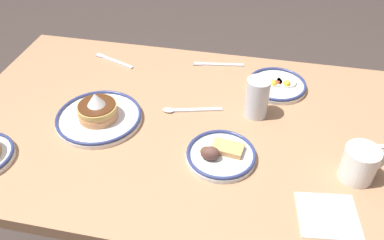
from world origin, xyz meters
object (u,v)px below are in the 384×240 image
object	(u,v)px
fork_far	(218,64)
plate_near_main	(277,85)
tea_spoon	(184,110)
fork_near	(114,61)
butter_knife	(384,147)
plate_far_companion	(219,154)
coffee_mug	(360,163)
plate_center_pancakes	(98,115)
drinking_glass	(257,99)
paper_napkin	(328,216)

from	to	relation	value
fork_far	plate_near_main	bearing A→B (deg)	155.00
plate_near_main	tea_spoon	world-z (taller)	plate_near_main
fork_far	fork_near	bearing A→B (deg)	8.07
tea_spoon	butter_knife	bearing A→B (deg)	175.66
plate_near_main	fork_far	world-z (taller)	plate_near_main
plate_far_companion	fork_near	world-z (taller)	plate_far_companion
coffee_mug	fork_near	xyz separation A→B (m)	(0.87, -0.44, -0.05)
plate_center_pancakes	drinking_glass	distance (m)	0.51
fork_far	butter_knife	world-z (taller)	same
fork_near	butter_knife	world-z (taller)	same
coffee_mug	drinking_glass	bearing A→B (deg)	-36.64
fork_far	tea_spoon	bearing A→B (deg)	77.83
plate_center_pancakes	butter_knife	distance (m)	0.89
paper_napkin	plate_near_main	bearing A→B (deg)	-74.19
plate_far_companion	tea_spoon	distance (m)	0.25
plate_near_main	butter_knife	bearing A→B (deg)	143.24
plate_center_pancakes	tea_spoon	bearing A→B (deg)	-157.91
plate_near_main	plate_center_pancakes	bearing A→B (deg)	28.78
plate_center_pancakes	paper_napkin	xyz separation A→B (m)	(-0.71, 0.24, -0.02)
coffee_mug	plate_far_companion	bearing A→B (deg)	1.16
fork_near	fork_far	xyz separation A→B (m)	(-0.41, -0.06, -0.00)
butter_knife	fork_far	bearing A→B (deg)	-32.29
fork_far	butter_knife	distance (m)	0.67
fork_far	coffee_mug	bearing A→B (deg)	133.23
plate_far_companion	fork_near	distance (m)	0.66
plate_far_companion	paper_napkin	distance (m)	0.34
drinking_glass	plate_far_companion	bearing A→B (deg)	69.59
plate_near_main	butter_knife	distance (m)	0.42
fork_near	tea_spoon	bearing A→B (deg)	143.75
plate_near_main	plate_far_companion	distance (m)	0.42
fork_far	plate_far_companion	bearing A→B (deg)	99.41
plate_near_main	drinking_glass	xyz separation A→B (m)	(0.06, 0.17, 0.05)
paper_napkin	fork_far	world-z (taller)	fork_far
paper_napkin	fork_near	xyz separation A→B (m)	(0.79, -0.59, 0.00)
paper_napkin	butter_knife	world-z (taller)	butter_knife
plate_near_main	drinking_glass	world-z (taller)	drinking_glass
plate_far_companion	drinking_glass	xyz separation A→B (m)	(-0.09, -0.23, 0.04)
butter_knife	plate_center_pancakes	bearing A→B (deg)	3.68
coffee_mug	plate_near_main	bearing A→B (deg)	-58.77
fork_near	fork_far	distance (m)	0.41
coffee_mug	paper_napkin	world-z (taller)	coffee_mug
plate_center_pancakes	plate_far_companion	distance (m)	0.42
plate_near_main	drinking_glass	bearing A→B (deg)	69.61
paper_napkin	fork_near	bearing A→B (deg)	-36.79
drinking_glass	paper_napkin	world-z (taller)	drinking_glass
fork_near	fork_far	bearing A→B (deg)	-171.93
plate_far_companion	fork_far	bearing A→B (deg)	-80.59
plate_center_pancakes	plate_far_companion	xyz separation A→B (m)	(-0.41, 0.09, -0.01)
paper_napkin	drinking_glass	bearing A→B (deg)	-60.13
fork_near	drinking_glass	bearing A→B (deg)	159.39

